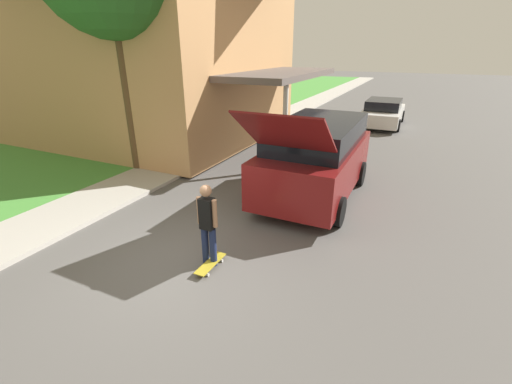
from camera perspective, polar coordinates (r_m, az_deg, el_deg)
The scene contains 8 objects.
ground_plane at distance 6.89m, azimuth -13.04°, elevation -10.96°, with size 120.00×120.00×0.00m, color #54514F.
lawn at distance 16.12m, azimuth -22.73°, elevation 7.73°, with size 10.00×80.00×0.08m.
sidewalk at distance 13.26m, azimuth -9.61°, elevation 6.25°, with size 1.80×80.00×0.10m.
house at distance 16.72m, azimuth -18.28°, elevation 24.62°, with size 13.13×9.57×8.71m.
suv_parked at distance 9.22m, azimuth 9.96°, elevation 5.75°, with size 2.21×5.25×2.72m.
car_down_street at distance 19.54m, azimuth 20.40°, elevation 12.32°, with size 1.98×4.51×1.32m.
skateboarder at distance 6.23m, azimuth -8.06°, elevation -5.04°, with size 0.41×0.21×1.60m.
skateboard at distance 6.53m, azimuth -7.59°, elevation -11.76°, with size 0.23×0.79×0.10m.
Camera 1 is at (3.77, -4.37, 3.77)m, focal length 24.00 mm.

